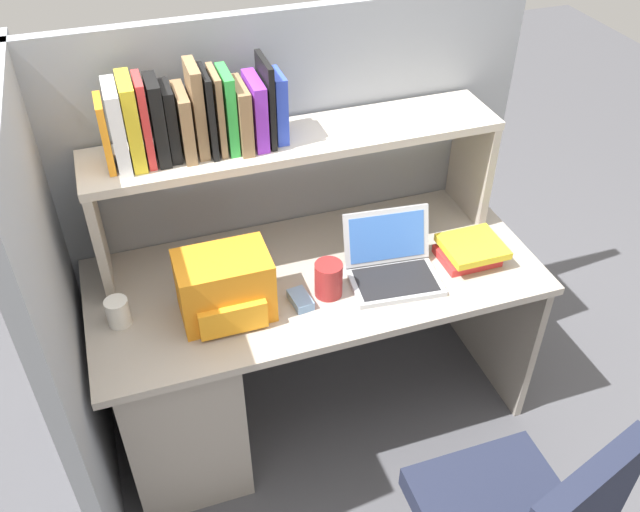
# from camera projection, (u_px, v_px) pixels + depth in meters

# --- Properties ---
(ground_plane) EXTENTS (8.00, 8.00, 0.00)m
(ground_plane) POSITION_uv_depth(u_px,v_px,m) (316.00, 405.00, 2.88)
(ground_plane) COLOR #4C4C51
(desk) EXTENTS (1.60, 0.70, 0.73)m
(desk) POSITION_uv_depth(u_px,v_px,m) (217.00, 362.00, 2.53)
(desk) COLOR #AAA093
(desk) RESTS_ON ground_plane
(cubicle_partition_rear) EXTENTS (1.84, 0.05, 1.55)m
(cubicle_partition_rear) POSITION_uv_depth(u_px,v_px,m) (285.00, 206.00, 2.67)
(cubicle_partition_rear) COLOR gray
(cubicle_partition_rear) RESTS_ON ground_plane
(cubicle_partition_left) EXTENTS (0.05, 1.06, 1.55)m
(cubicle_partition_left) POSITION_uv_depth(u_px,v_px,m) (66.00, 328.00, 2.14)
(cubicle_partition_left) COLOR gray
(cubicle_partition_left) RESTS_ON ground_plane
(overhead_hutch) EXTENTS (1.44, 0.28, 0.45)m
(overhead_hutch) POSITION_uv_depth(u_px,v_px,m) (297.00, 161.00, 2.35)
(overhead_hutch) COLOR #B3A99C
(overhead_hutch) RESTS_ON desk
(reference_books_on_shelf) EXTENTS (0.58, 0.19, 0.29)m
(reference_books_on_shelf) POSITION_uv_depth(u_px,v_px,m) (192.00, 117.00, 2.13)
(reference_books_on_shelf) COLOR orange
(reference_books_on_shelf) RESTS_ON overhead_hutch
(laptop) EXTENTS (0.33, 0.29, 0.22)m
(laptop) POSITION_uv_depth(u_px,v_px,m) (392.00, 264.00, 2.38)
(laptop) COLOR #B7BABF
(laptop) RESTS_ON desk
(backpack) EXTENTS (0.30, 0.22, 0.23)m
(backpack) POSITION_uv_depth(u_px,v_px,m) (225.00, 288.00, 2.20)
(backpack) COLOR orange
(backpack) RESTS_ON desk
(computer_mouse) EXTENTS (0.07, 0.11, 0.03)m
(computer_mouse) POSITION_uv_depth(u_px,v_px,m) (300.00, 300.00, 2.29)
(computer_mouse) COLOR #7299C6
(computer_mouse) RESTS_ON desk
(paper_cup) EXTENTS (0.08, 0.08, 0.10)m
(paper_cup) POSITION_uv_depth(u_px,v_px,m) (118.00, 312.00, 2.20)
(paper_cup) COLOR white
(paper_cup) RESTS_ON desk
(snack_canister) EXTENTS (0.10, 0.10, 0.13)m
(snack_canister) POSITION_uv_depth(u_px,v_px,m) (329.00, 279.00, 2.30)
(snack_canister) COLOR maroon
(snack_canister) RESTS_ON desk
(desk_book_stack) EXTENTS (0.22, 0.19, 0.08)m
(desk_book_stack) POSITION_uv_depth(u_px,v_px,m) (470.00, 250.00, 2.46)
(desk_book_stack) COLOR red
(desk_book_stack) RESTS_ON desk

